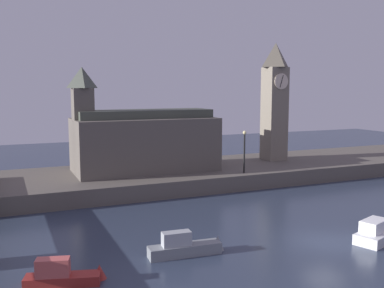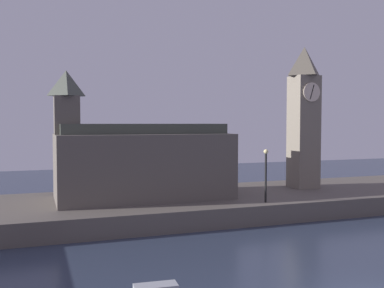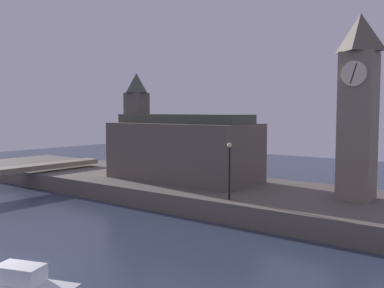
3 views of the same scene
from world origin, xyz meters
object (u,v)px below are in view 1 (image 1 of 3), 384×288
Objects in this scene: parliament_hall at (141,140)px; boat_cruiser_grey at (189,247)px; clock_tower at (275,100)px; streetlamp at (244,147)px; boat_dinghy_red at (67,275)px.

boat_cruiser_grey is (-2.86, -18.85, -4.01)m from parliament_hall.
clock_tower reaches higher than parliament_hall.
streetlamp reaches higher than boat_dinghy_red.
streetlamp is at bearing 38.76° from boat_dinghy_red.
streetlamp is at bearing -141.56° from clock_tower.
parliament_hall is at bearing 81.38° from boat_cruiser_grey.
parliament_hall is at bearing -178.04° from clock_tower.
streetlamp is 0.86× the size of boat_cruiser_grey.
parliament_hall is 2.91× the size of boat_cruiser_grey.
boat_cruiser_grey is (-18.69, -19.39, -7.80)m from clock_tower.
clock_tower is 3.22× the size of streetlamp.
boat_dinghy_red is at bearing -170.44° from boat_cruiser_grey.
clock_tower is 0.95× the size of parliament_hall.
parliament_hall is at bearing 63.75° from boat_dinghy_red.
streetlamp is at bearing -30.43° from parliament_hall.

